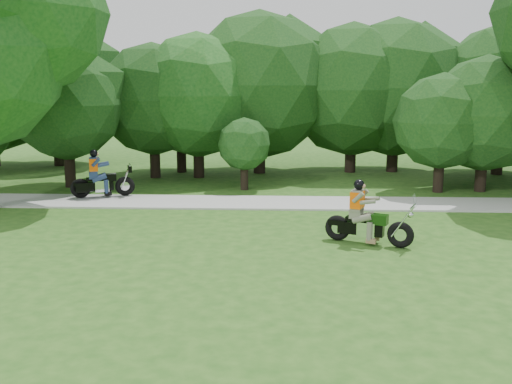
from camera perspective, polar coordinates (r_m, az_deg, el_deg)
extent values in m
plane|color=#235016|center=(11.62, 6.08, -9.19)|extent=(100.00, 100.00, 0.00)
cube|color=#A5A59F|center=(19.32, 4.67, -1.10)|extent=(60.00, 2.20, 0.06)
cylinder|color=black|center=(23.57, -18.13, 2.66)|extent=(0.42, 0.42, 1.80)
sphere|color=#113A14|center=(23.39, -18.46, 8.29)|extent=(4.37, 4.37, 4.37)
cylinder|color=black|center=(24.88, -5.75, 3.51)|extent=(0.47, 0.47, 1.80)
sphere|color=#154C19|center=(24.70, -5.86, 9.58)|extent=(5.33, 5.33, 5.33)
cylinder|color=black|center=(22.36, 17.80, 1.87)|extent=(0.38, 0.38, 1.49)
sphere|color=#113A14|center=(22.17, 18.08, 6.73)|extent=(3.56, 3.56, 3.56)
cylinder|color=black|center=(23.06, 21.58, 1.92)|extent=(0.42, 0.42, 1.51)
sphere|color=#113A14|center=(22.86, 21.94, 7.27)|extent=(4.31, 4.31, 4.31)
cylinder|color=black|center=(27.23, 13.49, 3.88)|extent=(0.51, 0.51, 1.80)
sphere|color=#113A14|center=(27.06, 13.76, 10.08)|extent=(6.29, 6.29, 6.29)
cylinder|color=black|center=(26.56, -7.47, 3.92)|extent=(0.44, 0.44, 1.80)
sphere|color=#113A14|center=(26.40, -7.60, 9.18)|extent=(4.73, 4.73, 4.73)
cylinder|color=black|center=(26.06, 0.35, 3.88)|extent=(0.53, 0.53, 1.80)
sphere|color=#113A14|center=(25.89, 0.36, 10.59)|extent=(6.61, 6.61, 6.61)
cylinder|color=black|center=(25.11, -10.07, 3.47)|extent=(0.44, 0.44, 1.80)
sphere|color=#113A14|center=(24.93, -10.25, 9.08)|extent=(4.79, 4.79, 4.79)
cylinder|color=black|center=(27.83, 23.02, 3.47)|extent=(0.50, 0.50, 1.80)
sphere|color=#113A14|center=(27.67, 23.45, 9.29)|extent=(5.94, 5.94, 5.94)
cylinder|color=black|center=(26.69, 9.43, 3.89)|extent=(0.50, 0.50, 1.80)
sphere|color=#113A14|center=(26.52, 9.61, 10.04)|extent=(6.02, 6.02, 6.02)
cylinder|color=black|center=(21.83, -1.17, 1.65)|extent=(0.30, 0.30, 1.09)
sphere|color=#113A14|center=(21.68, -1.18, 4.81)|extent=(2.03, 2.03, 2.03)
cylinder|color=black|center=(30.19, -19.14, 4.21)|extent=(0.51, 0.51, 1.80)
sphere|color=#113A14|center=(30.04, -19.47, 9.77)|extent=(6.24, 6.24, 6.24)
sphere|color=#154C19|center=(20.04, -21.96, 16.35)|extent=(5.12, 5.12, 5.12)
torus|color=black|center=(14.81, 8.15, -3.56)|extent=(0.68, 0.44, 0.66)
torus|color=black|center=(14.42, 14.25, -4.17)|extent=(0.68, 0.44, 0.66)
cube|color=black|center=(14.63, 10.43, -3.61)|extent=(1.15, 0.67, 0.30)
cube|color=silver|center=(14.59, 11.04, -3.67)|extent=(0.54, 0.48, 0.38)
cube|color=black|center=(14.47, 12.06, -2.68)|extent=(0.56, 0.46, 0.25)
cube|color=black|center=(14.61, 9.98, -2.63)|extent=(0.57, 0.47, 0.09)
cylinder|color=silver|center=(14.33, 14.46, -2.90)|extent=(0.49, 0.24, 0.78)
cylinder|color=silver|center=(14.21, 15.42, -1.39)|extent=(0.27, 0.57, 0.03)
cube|color=#666854|center=(14.58, 10.00, -2.12)|extent=(0.40, 0.44, 0.23)
cube|color=#666854|center=(14.51, 10.11, -0.82)|extent=(0.38, 0.46, 0.53)
cube|color=#FF5C05|center=(14.50, 10.11, -0.74)|extent=(0.43, 0.51, 0.42)
sphere|color=black|center=(14.43, 10.27, 0.72)|extent=(0.26, 0.26, 0.26)
torus|color=black|center=(20.83, -17.15, 0.36)|extent=(0.71, 0.41, 0.69)
torus|color=black|center=(20.87, -12.96, 0.58)|extent=(0.71, 0.41, 0.69)
cube|color=black|center=(20.83, -15.56, 0.58)|extent=(1.11, 0.58, 0.31)
cube|color=silver|center=(20.83, -15.14, 0.60)|extent=(0.56, 0.47, 0.39)
cube|color=black|center=(20.79, -14.51, 1.43)|extent=(0.58, 0.45, 0.26)
cube|color=black|center=(20.78, -15.93, 1.25)|extent=(0.59, 0.47, 0.10)
cylinder|color=silver|center=(20.82, -12.89, 1.52)|extent=(0.38, 0.17, 0.88)
cylinder|color=silver|center=(20.77, -12.49, 2.69)|extent=(0.24, 0.61, 0.04)
cube|color=black|center=(20.61, -17.02, 0.40)|extent=(0.43, 0.25, 0.33)
cube|color=black|center=(21.04, -17.02, 0.60)|extent=(0.43, 0.25, 0.33)
cube|color=navy|center=(20.76, -15.95, 1.63)|extent=(0.40, 0.45, 0.24)
cube|color=navy|center=(20.71, -15.95, 2.60)|extent=(0.38, 0.47, 0.55)
cube|color=#FF5C05|center=(20.71, -15.95, 2.65)|extent=(0.42, 0.52, 0.43)
sphere|color=black|center=(20.66, -15.92, 3.73)|extent=(0.28, 0.28, 0.28)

